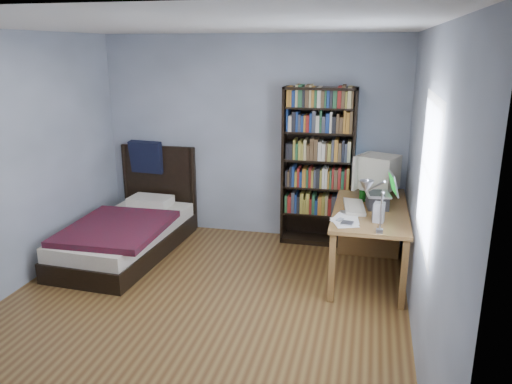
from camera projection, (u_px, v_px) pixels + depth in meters
room at (196, 179)px, 4.26m from camera, size 4.20×4.24×2.50m
desk at (370, 222)px, 5.71m from camera, size 0.75×1.61×0.73m
crt_monitor at (377, 172)px, 5.58m from camera, size 0.53×0.49×0.46m
laptop at (379, 198)px, 5.15m from camera, size 0.35×0.34×0.38m
desk_lamp at (369, 192)px, 4.05m from camera, size 0.23×0.50×0.60m
keyboard at (354, 207)px, 5.16m from camera, size 0.26×0.53×0.05m
speaker at (379, 212)px, 4.74m from camera, size 0.11×0.11×0.19m
soda_can at (362, 195)px, 5.40m from camera, size 0.07×0.07×0.13m
mouse at (367, 199)px, 5.43m from camera, size 0.07×0.12×0.04m
phone_silver at (344, 213)px, 5.01m from camera, size 0.08×0.11×0.02m
phone_grey at (340, 220)px, 4.79m from camera, size 0.08×0.10×0.02m
external_drive at (347, 224)px, 4.69m from camera, size 0.12×0.12×0.02m
bookshelf at (318, 167)px, 5.97m from camera, size 0.86×0.30×1.90m
bed at (129, 230)px, 5.89m from camera, size 1.08×2.06×1.16m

